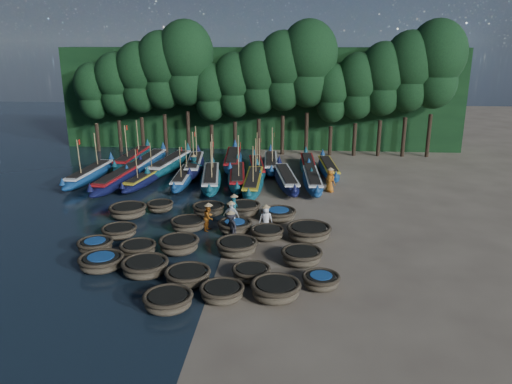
# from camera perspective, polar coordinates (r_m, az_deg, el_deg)

# --- Properties ---
(ground) EXTENTS (120.00, 120.00, 0.00)m
(ground) POSITION_cam_1_polar(r_m,az_deg,el_deg) (29.88, -2.74, -3.93)
(ground) COLOR gray
(ground) RESTS_ON ground
(foliage_wall) EXTENTS (40.00, 3.00, 10.00)m
(foliage_wall) POSITION_cam_1_polar(r_m,az_deg,el_deg) (51.63, 0.50, 10.66)
(foliage_wall) COLOR black
(foliage_wall) RESTS_ON ground
(coracle_2) EXTENTS (2.10, 2.10, 0.71)m
(coracle_2) POSITION_cam_1_polar(r_m,az_deg,el_deg) (21.24, -10.01, -12.13)
(coracle_2) COLOR brown
(coracle_2) RESTS_ON ground
(coracle_3) EXTENTS (2.12, 2.12, 0.68)m
(coracle_3) POSITION_cam_1_polar(r_m,az_deg,el_deg) (21.65, -3.90, -11.34)
(coracle_3) COLOR brown
(coracle_3) RESTS_ON ground
(coracle_4) EXTENTS (2.61, 2.61, 0.82)m
(coracle_4) POSITION_cam_1_polar(r_m,az_deg,el_deg) (21.63, 2.27, -11.11)
(coracle_4) COLOR brown
(coracle_4) RESTS_ON ground
(coracle_5) EXTENTS (2.41, 2.41, 0.72)m
(coracle_5) POSITION_cam_1_polar(r_m,az_deg,el_deg) (25.35, -17.25, -7.65)
(coracle_5) COLOR brown
(coracle_5) RESTS_ON ground
(coracle_6) EXTENTS (2.75, 2.75, 0.78)m
(coracle_6) POSITION_cam_1_polar(r_m,az_deg,el_deg) (24.23, -12.55, -8.37)
(coracle_6) COLOR brown
(coracle_6) RESTS_ON ground
(coracle_7) EXTENTS (2.39, 2.39, 0.71)m
(coracle_7) POSITION_cam_1_polar(r_m,az_deg,el_deg) (23.12, -7.80, -9.49)
(coracle_7) COLOR brown
(coracle_7) RESTS_ON ground
(coracle_8) EXTENTS (1.82, 1.82, 0.68)m
(coracle_8) POSITION_cam_1_polar(r_m,az_deg,el_deg) (23.24, -0.54, -9.22)
(coracle_8) COLOR brown
(coracle_8) RESTS_ON ground
(coracle_9) EXTENTS (1.81, 1.81, 0.66)m
(coracle_9) POSITION_cam_1_polar(r_m,az_deg,el_deg) (22.74, 7.43, -10.01)
(coracle_9) COLOR brown
(coracle_9) RESTS_ON ground
(coracle_10) EXTENTS (2.17, 2.17, 0.68)m
(coracle_10) POSITION_cam_1_polar(r_m,az_deg,el_deg) (27.45, -17.89, -5.84)
(coracle_10) COLOR brown
(coracle_10) RESTS_ON ground
(coracle_11) EXTENTS (2.09, 2.09, 0.71)m
(coracle_11) POSITION_cam_1_polar(r_m,az_deg,el_deg) (26.40, -13.33, -6.34)
(coracle_11) COLOR brown
(coracle_11) RESTS_ON ground
(coracle_12) EXTENTS (2.17, 2.17, 0.83)m
(coracle_12) POSITION_cam_1_polar(r_m,az_deg,el_deg) (26.33, -8.79, -5.98)
(coracle_12) COLOR brown
(coracle_12) RESTS_ON ground
(coracle_13) EXTENTS (2.34, 2.34, 0.79)m
(coracle_13) POSITION_cam_1_polar(r_m,az_deg,el_deg) (25.85, -2.21, -6.27)
(coracle_13) COLOR brown
(coracle_13) RESTS_ON ground
(coracle_14) EXTENTS (2.51, 2.51, 0.76)m
(coracle_14) POSITION_cam_1_polar(r_m,az_deg,el_deg) (24.90, 5.24, -7.31)
(coracle_14) COLOR brown
(coracle_14) RESTS_ON ground
(coracle_15) EXTENTS (2.39, 2.39, 0.65)m
(coracle_15) POSITION_cam_1_polar(r_m,az_deg,el_deg) (29.08, -15.35, -4.36)
(coracle_15) COLOR brown
(coracle_15) RESTS_ON ground
(coracle_16) EXTENTS (2.57, 2.57, 0.69)m
(coracle_16) POSITION_cam_1_polar(r_m,az_deg,el_deg) (29.36, -7.76, -3.64)
(coracle_16) COLOR brown
(coracle_16) RESTS_ON ground
(coracle_17) EXTENTS (2.10, 2.10, 0.74)m
(coracle_17) POSITION_cam_1_polar(r_m,az_deg,el_deg) (28.66, -2.42, -3.95)
(coracle_17) COLOR brown
(coracle_17) RESTS_ON ground
(coracle_18) EXTENTS (1.90, 1.90, 0.66)m
(coracle_18) POSITION_cam_1_polar(r_m,az_deg,el_deg) (27.84, 1.30, -4.69)
(coracle_18) COLOR brown
(coracle_18) RESTS_ON ground
(coracle_19) EXTENTS (2.67, 2.67, 0.83)m
(coracle_19) POSITION_cam_1_polar(r_m,az_deg,el_deg) (27.84, 6.06, -4.57)
(coracle_19) COLOR brown
(coracle_19) RESTS_ON ground
(coracle_20) EXTENTS (2.34, 2.34, 0.82)m
(coracle_20) POSITION_cam_1_polar(r_m,az_deg,el_deg) (32.08, -14.43, -2.10)
(coracle_20) COLOR brown
(coracle_20) RESTS_ON ground
(coracle_21) EXTENTS (1.96, 1.96, 0.67)m
(coracle_21) POSITION_cam_1_polar(r_m,az_deg,el_deg) (32.78, -10.91, -1.61)
(coracle_21) COLOR brown
(coracle_21) RESTS_ON ground
(coracle_22) EXTENTS (2.24, 2.24, 0.71)m
(coracle_22) POSITION_cam_1_polar(r_m,az_deg,el_deg) (31.69, -5.44, -1.97)
(coracle_22) COLOR brown
(coracle_22) RESTS_ON ground
(coracle_23) EXTENTS (2.64, 2.64, 0.80)m
(coracle_23) POSITION_cam_1_polar(r_m,az_deg,el_deg) (31.51, -1.43, -1.91)
(coracle_23) COLOR brown
(coracle_23) RESTS_ON ground
(coracle_24) EXTENTS (2.17, 2.17, 0.72)m
(coracle_24) POSITION_cam_1_polar(r_m,az_deg,el_deg) (30.65, 2.61, -2.56)
(coracle_24) COLOR brown
(coracle_24) RESTS_ON ground
(long_boat_0) EXTENTS (2.05, 8.60, 3.66)m
(long_boat_0) POSITION_cam_1_polar(r_m,az_deg,el_deg) (41.23, -18.48, 1.92)
(long_boat_0) COLOR navy
(long_boat_0) RESTS_ON ground
(long_boat_1) EXTENTS (2.43, 9.09, 1.61)m
(long_boat_1) POSITION_cam_1_polar(r_m,az_deg,el_deg) (39.07, -15.44, 1.44)
(long_boat_1) COLOR #10133A
(long_boat_1) RESTS_ON ground
(long_boat_2) EXTENTS (2.45, 7.25, 3.12)m
(long_boat_2) POSITION_cam_1_polar(r_m,az_deg,el_deg) (39.04, -12.58, 1.46)
(long_boat_2) COLOR #10133A
(long_boat_2) RESTS_ON ground
(long_boat_3) EXTENTS (1.66, 7.62, 3.24)m
(long_boat_3) POSITION_cam_1_polar(r_m,az_deg,el_deg) (38.74, -8.31, 1.60)
(long_boat_3) COLOR navy
(long_boat_3) RESTS_ON ground
(long_boat_4) EXTENTS (2.74, 8.80, 3.77)m
(long_boat_4) POSITION_cam_1_polar(r_m,az_deg,el_deg) (37.96, -5.17, 1.53)
(long_boat_4) COLOR navy
(long_boat_4) RESTS_ON ground
(long_boat_5) EXTENTS (2.40, 8.46, 3.61)m
(long_boat_5) POSITION_cam_1_polar(r_m,az_deg,el_deg) (38.36, -2.15, 1.71)
(long_boat_5) COLOR navy
(long_boat_5) RESTS_ON ground
(long_boat_6) EXTENTS (1.60, 8.64, 3.67)m
(long_boat_6) POSITION_cam_1_polar(r_m,az_deg,el_deg) (36.78, -0.32, 1.07)
(long_boat_6) COLOR navy
(long_boat_6) RESTS_ON ground
(long_boat_7) EXTENTS (2.85, 8.50, 1.52)m
(long_boat_7) POSITION_cam_1_polar(r_m,az_deg,el_deg) (37.78, 3.46, 1.46)
(long_boat_7) COLOR #10133A
(long_boat_7) RESTS_ON ground
(long_boat_8) EXTENTS (1.86, 8.13, 1.43)m
(long_boat_8) POSITION_cam_1_polar(r_m,az_deg,el_deg) (37.77, 6.46, 1.32)
(long_boat_8) COLOR navy
(long_boat_8) RESTS_ON ground
(long_boat_9) EXTENTS (1.77, 9.03, 3.84)m
(long_boat_9) POSITION_cam_1_polar(r_m,az_deg,el_deg) (45.65, -13.89, 3.74)
(long_boat_9) COLOR navy
(long_boat_9) RESTS_ON ground
(long_boat_10) EXTENTS (2.24, 9.01, 1.59)m
(long_boat_10) POSITION_cam_1_polar(r_m,az_deg,el_deg) (43.92, -12.35, 3.33)
(long_boat_10) COLOR navy
(long_boat_10) RESTS_ON ground
(long_boat_11) EXTENTS (2.94, 9.12, 1.62)m
(long_boat_11) POSITION_cam_1_polar(r_m,az_deg,el_deg) (42.93, -9.82, 3.18)
(long_boat_11) COLOR navy
(long_boat_11) RESTS_ON ground
(long_boat_12) EXTENTS (2.45, 8.62, 3.68)m
(long_boat_12) POSITION_cam_1_polar(r_m,az_deg,el_deg) (42.40, -7.05, 3.09)
(long_boat_12) COLOR #10133A
(long_boat_12) RESTS_ON ground
(long_boat_13) EXTENTS (2.27, 9.16, 1.62)m
(long_boat_13) POSITION_cam_1_polar(r_m,az_deg,el_deg) (43.70, -2.67, 3.65)
(long_boat_13) COLOR navy
(long_boat_13) RESTS_ON ground
(long_boat_14) EXTENTS (2.40, 7.60, 3.26)m
(long_boat_14) POSITION_cam_1_polar(r_m,az_deg,el_deg) (41.53, 0.11, 2.83)
(long_boat_14) COLOR navy
(long_boat_14) RESTS_ON ground
(long_boat_15) EXTENTS (1.87, 8.08, 3.44)m
(long_boat_15) POSITION_cam_1_polar(r_m,az_deg,el_deg) (42.93, 1.71, 3.33)
(long_boat_15) COLOR navy
(long_boat_15) RESTS_ON ground
(long_boat_16) EXTENTS (1.72, 8.04, 1.42)m
(long_boat_16) POSITION_cam_1_polar(r_m,az_deg,el_deg) (42.39, 5.98, 3.05)
(long_boat_16) COLOR navy
(long_boat_16) RESTS_ON ground
(long_boat_17) EXTENTS (2.03, 7.91, 1.40)m
(long_boat_17) POSITION_cam_1_polar(r_m,az_deg,el_deg) (41.56, 8.28, 2.68)
(long_boat_17) COLOR navy
(long_boat_17) RESTS_ON ground
(fisherman_0) EXTENTS (0.86, 0.64, 1.80)m
(fisherman_0) POSITION_cam_1_polar(r_m,az_deg,el_deg) (28.62, 1.13, -3.02)
(fisherman_0) COLOR silver
(fisherman_0) RESTS_ON ground
(fisherman_1) EXTENTS (0.52, 0.61, 1.80)m
(fisherman_1) POSITION_cam_1_polar(r_m,az_deg,el_deg) (30.57, -2.49, -1.64)
(fisherman_1) COLOR #175A64
(fisherman_1) RESTS_ON ground
(fisherman_2) EXTENTS (0.76, 0.89, 1.79)m
(fisherman_2) POSITION_cam_1_polar(r_m,az_deg,el_deg) (29.08, -5.42, -2.80)
(fisherman_2) COLOR #AF5C17
(fisherman_2) RESTS_ON ground
(fisherman_3) EXTENTS (1.13, 1.19, 1.82)m
(fisherman_3) POSITION_cam_1_polar(r_m,az_deg,el_deg) (27.63, -2.88, -3.82)
(fisherman_3) COLOR black
(fisherman_3) RESTS_ON ground
(fisherman_4) EXTENTS (1.07, 0.68, 1.90)m
(fisherman_4) POSITION_cam_1_polar(r_m,az_deg,el_deg) (28.99, -2.85, -2.68)
(fisherman_4) COLOR silver
(fisherman_4) RESTS_ON ground
(fisherman_5) EXTENTS (1.61, 1.33, 1.92)m
(fisherman_5) POSITION_cam_1_polar(r_m,az_deg,el_deg) (40.93, -7.09, 3.03)
(fisherman_5) COLOR #175A64
(fisherman_5) RESTS_ON ground
(fisherman_6) EXTENTS (1.00, 1.00, 1.95)m
(fisherman_6) POSITION_cam_1_polar(r_m,az_deg,el_deg) (36.68, 8.47, 1.40)
(fisherman_6) COLOR #AF5C17
(fisherman_6) RESTS_ON ground
(tree_0) EXTENTS (3.68, 3.68, 8.68)m
(tree_0) POSITION_cam_1_polar(r_m,az_deg,el_deg) (51.79, -18.09, 10.94)
(tree_0) COLOR black
(tree_0) RESTS_ON ground
(tree_1) EXTENTS (4.09, 4.09, 9.65)m
(tree_1) POSITION_cam_1_polar(r_m,az_deg,el_deg) (50.90, -15.72, 11.82)
(tree_1) COLOR black
(tree_1) RESTS_ON ground
(tree_2) EXTENTS (4.51, 4.51, 10.63)m
(tree_2) POSITION_cam_1_polar(r_m,az_deg,el_deg) (50.12, -13.25, 12.70)
(tree_2) COLOR black
(tree_2) RESTS_ON ground
(tree_3) EXTENTS (4.92, 4.92, 11.60)m
(tree_3) POSITION_cam_1_polar(r_m,az_deg,el_deg) (49.44, -10.69, 13.58)
(tree_3) COLOR black
(tree_3) RESTS_ON ground
(tree_4) EXTENTS (5.34, 5.34, 12.58)m
(tree_4) POSITION_cam_1_polar(r_m,az_deg,el_deg) (48.86, -8.04, 14.46)
(tree_4) COLOR black
(tree_4) RESTS_ON ground
(tree_5) EXTENTS (3.68, 3.68, 8.68)m
(tree_5) POSITION_cam_1_polar(r_m,az_deg,el_deg) (48.61, -5.21, 11.35)
(tree_5) COLOR black
(tree_5) RESTS_ON ground
(tree_6) EXTENTS (4.09, 4.09, 9.65)m
(tree_6) POSITION_cam_1_polar(r_m,az_deg,el_deg) (48.21, -2.47, 12.16)
(tree_6) COLOR black
(tree_6) RESTS_ON ground
(tree_7) EXTENTS (4.51, 4.51, 10.63)m
(tree_7) POSITION_cam_1_polar(r_m,az_deg,el_deg) (47.94, 0.32, 12.96)
(tree_7) COLOR black
(tree_7) RESTS_ON ground
(tree_8) EXTENTS (4.92, 4.92, 11.60)m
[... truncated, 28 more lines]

